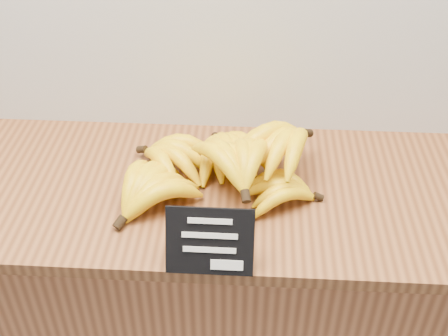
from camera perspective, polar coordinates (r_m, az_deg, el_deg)
counter at (r=1.64m, az=0.11°, el=-14.85°), size 1.26×0.50×0.90m
counter_top at (r=1.31m, az=0.13°, el=-2.32°), size 1.55×0.54×0.03m
chalkboard_sign at (r=1.07m, az=-1.46°, el=-7.49°), size 0.17×0.06×0.13m
banana_pile at (r=1.27m, az=-0.33°, el=0.40°), size 0.55×0.35×0.13m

